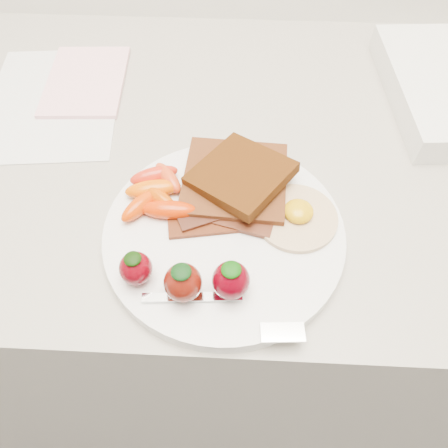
{
  "coord_description": "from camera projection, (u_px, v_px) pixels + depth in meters",
  "views": [
    {
      "loc": [
        -0.01,
        1.26,
        1.32
      ],
      "look_at": [
        -0.03,
        1.54,
        0.93
      ],
      "focal_mm": 35.0,
      "sensor_mm": 36.0,
      "label": 1
    }
  ],
  "objects": [
    {
      "name": "counter",
      "position": [
        240.0,
        290.0,
        0.96
      ],
      "size": [
        2.0,
        0.6,
        0.9
      ],
      "primitive_type": "cube",
      "color": "gray",
      "rests_on": "ground"
    },
    {
      "name": "plate",
      "position": [
        224.0,
        234.0,
        0.49
      ],
      "size": [
        0.27,
        0.27,
        0.02
      ],
      "primitive_type": "cylinder",
      "color": "white",
      "rests_on": "counter"
    },
    {
      "name": "toast_lower",
      "position": [
        235.0,
        180.0,
        0.52
      ],
      "size": [
        0.13,
        0.13,
        0.01
      ],
      "primitive_type": "cube",
      "rotation": [
        0.0,
        0.0,
        -0.06
      ],
      "color": "black",
      "rests_on": "plate"
    },
    {
      "name": "toast_upper",
      "position": [
        241.0,
        175.0,
        0.5
      ],
      "size": [
        0.14,
        0.14,
        0.02
      ],
      "primitive_type": "cube",
      "rotation": [
        0.0,
        -0.1,
        -0.63
      ],
      "color": "black",
      "rests_on": "toast_lower"
    },
    {
      "name": "fried_egg",
      "position": [
        297.0,
        216.0,
        0.49
      ],
      "size": [
        0.12,
        0.12,
        0.02
      ],
      "color": "beige",
      "rests_on": "plate"
    },
    {
      "name": "bacon_strips",
      "position": [
        221.0,
        218.0,
        0.49
      ],
      "size": [
        0.12,
        0.07,
        0.01
      ],
      "color": "#401204",
      "rests_on": "plate"
    },
    {
      "name": "baby_carrots",
      "position": [
        157.0,
        193.0,
        0.5
      ],
      "size": [
        0.09,
        0.1,
        0.02
      ],
      "color": "#E05700",
      "rests_on": "plate"
    },
    {
      "name": "strawberries",
      "position": [
        188.0,
        278.0,
        0.43
      ],
      "size": [
        0.13,
        0.05,
        0.05
      ],
      "color": "#59020B",
      "rests_on": "plate"
    },
    {
      "name": "fork",
      "position": [
        232.0,
        313.0,
        0.43
      ],
      "size": [
        0.16,
        0.05,
        0.0
      ],
      "color": "silver",
      "rests_on": "plate"
    },
    {
      "name": "paper_sheet",
      "position": [
        53.0,
        101.0,
        0.64
      ],
      "size": [
        0.21,
        0.27,
        0.0
      ],
      "primitive_type": "cube",
      "rotation": [
        0.0,
        0.0,
        0.1
      ],
      "color": "silver",
      "rests_on": "counter"
    },
    {
      "name": "notepad",
      "position": [
        86.0,
        80.0,
        0.66
      ],
      "size": [
        0.12,
        0.17,
        0.01
      ],
      "primitive_type": "cube",
      "rotation": [
        0.0,
        0.0,
        0.05
      ],
      "color": "#FFBCC6",
      "rests_on": "paper_sheet"
    }
  ]
}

